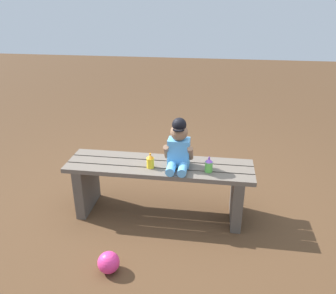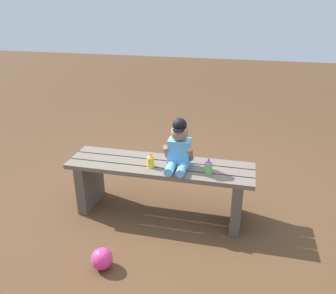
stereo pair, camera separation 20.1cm
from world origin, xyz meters
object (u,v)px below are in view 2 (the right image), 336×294
object	(u,v)px
toy_ball	(102,259)
park_bench	(160,180)
sippy_cup_right	(208,166)
child_figure	(179,147)
sippy_cup_left	(151,160)

from	to	relation	value
toy_ball	park_bench	bearing A→B (deg)	72.72
sippy_cup_right	toy_ball	xyz separation A→B (m)	(-0.63, -0.66, -0.45)
child_figure	sippy_cup_right	size ratio (longest dim) A/B	3.26
child_figure	sippy_cup_right	bearing A→B (deg)	-11.73
child_figure	sippy_cup_right	xyz separation A→B (m)	(0.24, -0.05, -0.12)
park_bench	sippy_cup_left	world-z (taller)	sippy_cup_left
park_bench	sippy_cup_right	xyz separation A→B (m)	(0.40, -0.07, 0.21)
child_figure	toy_ball	distance (m)	0.99
child_figure	sippy_cup_left	distance (m)	0.25
sippy_cup_right	park_bench	bearing A→B (deg)	170.37
park_bench	sippy_cup_left	bearing A→B (deg)	-131.02
park_bench	child_figure	xyz separation A→B (m)	(0.16, -0.02, 0.33)
park_bench	toy_ball	world-z (taller)	park_bench
sippy_cup_right	toy_ball	size ratio (longest dim) A/B	0.83
toy_ball	child_figure	bearing A→B (deg)	61.57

